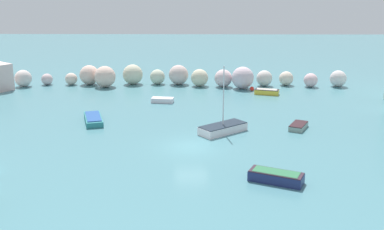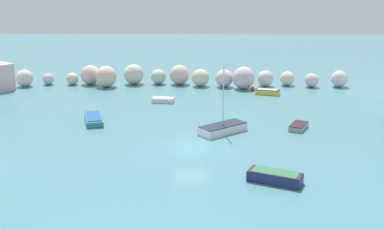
{
  "view_description": "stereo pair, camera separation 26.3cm",
  "coord_description": "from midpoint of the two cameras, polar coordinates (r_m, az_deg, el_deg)",
  "views": [
    {
      "loc": [
        0.51,
        -34.09,
        12.24
      ],
      "look_at": [
        0.0,
        5.41,
        1.0
      ],
      "focal_mm": 44.06,
      "sensor_mm": 36.0,
      "label": 1
    },
    {
      "loc": [
        0.77,
        -34.09,
        12.24
      ],
      "look_at": [
        0.0,
        5.41,
        1.0
      ],
      "focal_mm": 44.06,
      "sensor_mm": 36.0,
      "label": 2
    }
  ],
  "objects": [
    {
      "name": "moored_boat_3",
      "position": [
        49.44,
        -3.37,
        1.82
      ],
      "size": [
        2.39,
        1.32,
        0.51
      ],
      "rotation": [
        0.0,
        0.0,
        6.15
      ],
      "color": "white",
      "rests_on": "cove_water"
    },
    {
      "name": "moored_boat_2",
      "position": [
        43.35,
        -11.66,
        -0.46
      ],
      "size": [
        2.53,
        4.28,
        0.58
      ],
      "rotation": [
        0.0,
        0.0,
        5.0
      ],
      "color": "teal",
      "rests_on": "cove_water"
    },
    {
      "name": "moored_boat_5",
      "position": [
        53.53,
        9.27,
        2.8
      ],
      "size": [
        2.85,
        1.76,
        0.6
      ],
      "rotation": [
        0.0,
        0.0,
        6.01
      ],
      "color": "yellow",
      "rests_on": "cove_water"
    },
    {
      "name": "moored_boat_1",
      "position": [
        39.53,
        3.93,
        -1.61
      ],
      "size": [
        4.29,
        3.91,
        5.65
      ],
      "rotation": [
        0.0,
        0.0,
        0.68
      ],
      "color": "silver",
      "rests_on": "cove_water"
    },
    {
      "name": "rock_breakwater",
      "position": [
        57.1,
        -1.86,
        4.63
      ],
      "size": [
        39.89,
        4.81,
        2.6
      ],
      "color": "silver",
      "rests_on": "ground"
    },
    {
      "name": "moored_boat_6",
      "position": [
        41.46,
        12.95,
        -1.36
      ],
      "size": [
        2.05,
        2.6,
        0.48
      ],
      "rotation": [
        0.0,
        0.0,
        1.11
      ],
      "color": "gray",
      "rests_on": "cove_water"
    },
    {
      "name": "moored_boat_4",
      "position": [
        30.39,
        10.24,
        -7.37
      ],
      "size": [
        3.59,
        2.51,
        0.71
      ],
      "rotation": [
        0.0,
        0.0,
        2.72
      ],
      "color": "navy",
      "rests_on": "cove_water"
    },
    {
      "name": "channel_buoy",
      "position": [
        55.01,
        7.5,
        3.16
      ],
      "size": [
        0.51,
        0.51,
        0.51
      ],
      "primitive_type": "sphere",
      "color": "red",
      "rests_on": "cove_water"
    },
    {
      "name": "cove_water",
      "position": [
        36.22,
        0.04,
        -3.87
      ],
      "size": [
        160.0,
        160.0,
        0.0
      ],
      "primitive_type": "plane",
      "color": "teal",
      "rests_on": "ground"
    }
  ]
}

